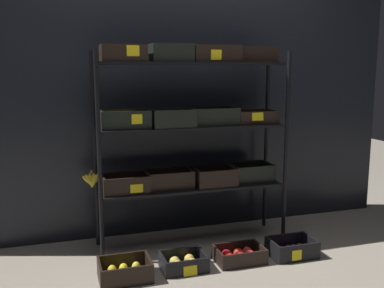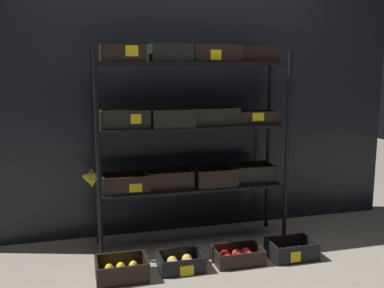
% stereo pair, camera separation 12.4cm
% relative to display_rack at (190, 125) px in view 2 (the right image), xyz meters
% --- Properties ---
extents(ground_plane, '(10.00, 10.00, 0.00)m').
position_rel_display_rack_xyz_m(ground_plane, '(0.01, -0.00, -0.94)').
color(ground_plane, gray).
extents(storefront_wall, '(3.84, 0.12, 2.28)m').
position_rel_display_rack_xyz_m(storefront_wall, '(0.01, 0.37, 0.20)').
color(storefront_wall, black).
rests_on(storefront_wall, ground_plane).
extents(display_rack, '(1.58, 0.37, 1.55)m').
position_rel_display_rack_xyz_m(display_rack, '(0.00, 0.00, 0.00)').
color(display_rack, black).
rests_on(display_rack, ground_plane).
extents(crate_ground_lemon, '(0.34, 0.25, 0.13)m').
position_rel_display_rack_xyz_m(crate_ground_lemon, '(-0.60, -0.47, -0.89)').
color(crate_ground_lemon, black).
rests_on(crate_ground_lemon, ground_plane).
extents(crate_ground_apple_gold, '(0.30, 0.24, 0.11)m').
position_rel_display_rack_xyz_m(crate_ground_apple_gold, '(-0.19, -0.44, -0.90)').
color(crate_ground_apple_gold, black).
rests_on(crate_ground_apple_gold, ground_plane).
extents(crate_ground_apple_red, '(0.35, 0.23, 0.11)m').
position_rel_display_rack_xyz_m(crate_ground_apple_red, '(0.23, -0.44, -0.90)').
color(crate_ground_apple_red, black).
rests_on(crate_ground_apple_red, ground_plane).
extents(crate_ground_plum, '(0.33, 0.24, 0.13)m').
position_rel_display_rack_xyz_m(crate_ground_plum, '(0.64, -0.47, -0.90)').
color(crate_ground_plum, black).
rests_on(crate_ground_plum, ground_plane).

